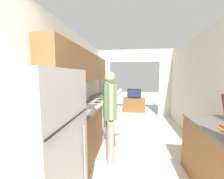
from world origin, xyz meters
TOP-DOWN VIEW (x-y plane):
  - wall_left at (-1.32, 2.13)m, footprint 0.38×7.11m
  - wall_far_with_doorway at (0.00, 4.74)m, footprint 3.13×0.06m
  - counter_left at (-1.06, 2.67)m, footprint 0.62×3.38m
  - refrigerator at (-1.01, 0.58)m, footprint 0.73×0.83m
  - range_oven at (-1.06, 2.80)m, footprint 0.66×0.74m
  - person at (-0.49, 1.75)m, footprint 0.52×0.44m
  - tv_cabinet at (0.02, 5.27)m, footprint 0.91×0.42m
  - television at (0.02, 5.22)m, footprint 0.57×0.16m

SIDE VIEW (x-z plane):
  - tv_cabinet at x=0.02m, z-range 0.00..0.58m
  - counter_left at x=-1.06m, z-range 0.00..0.91m
  - range_oven at x=-1.06m, z-range -0.06..0.98m
  - television at x=0.02m, z-range 0.58..0.98m
  - refrigerator at x=-1.01m, z-range 0.00..1.63m
  - person at x=-0.49m, z-range 0.06..1.68m
  - wall_left at x=-1.32m, z-range 0.20..2.70m
  - wall_far_with_doorway at x=0.00m, z-range 0.21..2.71m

